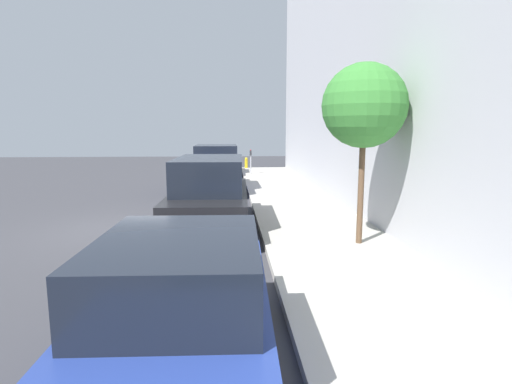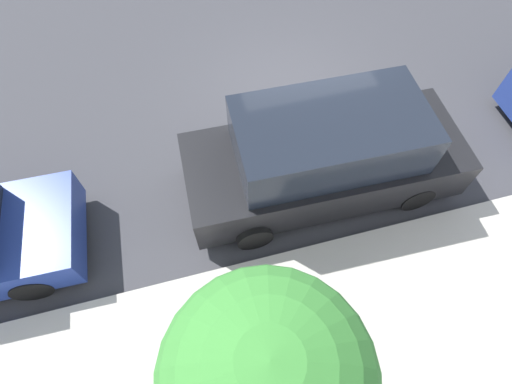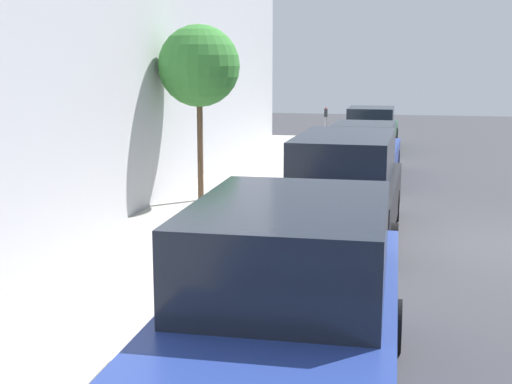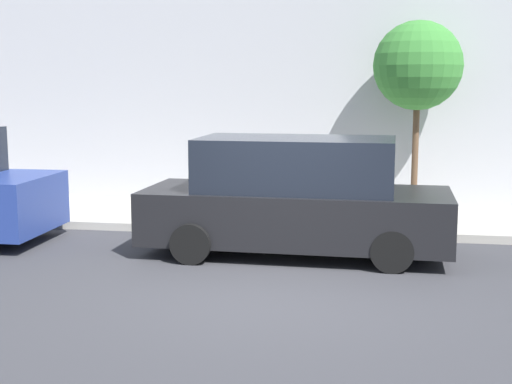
% 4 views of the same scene
% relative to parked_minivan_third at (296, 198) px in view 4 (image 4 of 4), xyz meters
% --- Properties ---
extents(ground_plane, '(60.00, 60.00, 0.00)m').
position_rel_parked_minivan_third_xyz_m(ground_plane, '(-2.24, 0.10, -0.92)').
color(ground_plane, '#38383D').
extents(sidewalk, '(2.99, 32.00, 0.15)m').
position_rel_parked_minivan_third_xyz_m(sidewalk, '(2.76, 0.10, -0.85)').
color(sidewalk, '#B2ADA3').
rests_on(sidewalk, ground_plane).
extents(parked_minivan_third, '(2.05, 4.95, 1.90)m').
position_rel_parked_minivan_third_xyz_m(parked_minivan_third, '(0.00, 0.00, 0.00)').
color(parked_minivan_third, black).
rests_on(parked_minivan_third, ground_plane).
extents(street_tree, '(1.77, 1.77, 3.84)m').
position_rel_parked_minivan_third_xyz_m(street_tree, '(3.33, -2.04, 2.17)').
color(street_tree, brown).
rests_on(street_tree, sidewalk).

